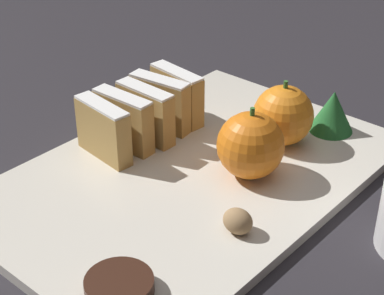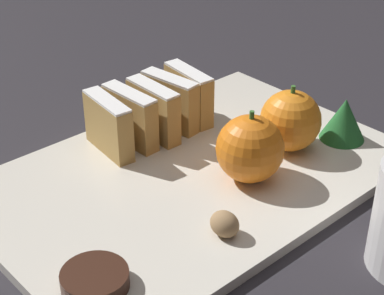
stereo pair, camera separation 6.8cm
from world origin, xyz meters
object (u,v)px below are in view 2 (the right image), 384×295
at_px(orange_near, 250,149).
at_px(chocolate_cookie, 95,280).
at_px(walnut, 225,224).
at_px(orange_far, 290,121).

distance_m(orange_near, chocolate_cookie, 0.22).
xyz_separation_m(orange_near, chocolate_cookie, (0.03, -0.22, -0.03)).
distance_m(walnut, chocolate_cookie, 0.13).
height_order(orange_far, walnut, orange_far).
bearing_deg(orange_far, orange_near, -80.56).
bearing_deg(orange_far, chocolate_cookie, -82.11).
bearing_deg(walnut, orange_near, 120.50).
xyz_separation_m(orange_far, chocolate_cookie, (0.04, -0.30, -0.03)).
xyz_separation_m(orange_near, orange_far, (-0.01, 0.08, -0.00)).
relative_size(orange_near, chocolate_cookie, 1.37).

